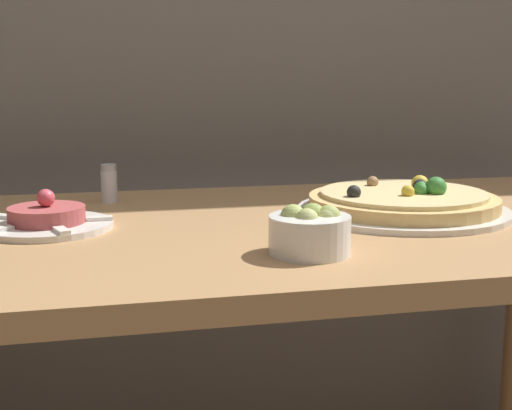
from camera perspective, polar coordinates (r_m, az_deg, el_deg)
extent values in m
cube|color=#AD7F51|center=(1.18, 3.64, -2.11)|extent=(1.37, 0.73, 0.03)
cylinder|color=silver|center=(1.26, 11.66, -0.45)|extent=(0.36, 0.36, 0.01)
cylinder|color=#DBB26B|center=(1.25, 11.68, 0.26)|extent=(0.32, 0.32, 0.02)
cylinder|color=beige|center=(1.25, 11.71, 0.90)|extent=(0.29, 0.29, 0.01)
sphere|color=#997047|center=(1.27, 12.96, 1.45)|extent=(0.02, 0.02, 0.02)
sphere|color=#997047|center=(1.30, 9.28, 1.82)|extent=(0.02, 0.02, 0.02)
sphere|color=gold|center=(1.21, 12.05, 1.06)|extent=(0.02, 0.02, 0.02)
sphere|color=#387F33|center=(1.24, 14.20, 1.39)|extent=(0.04, 0.04, 0.04)
sphere|color=gold|center=(1.28, 12.98, 1.68)|extent=(0.03, 0.03, 0.03)
sphere|color=black|center=(1.18, 7.83, 1.02)|extent=(0.02, 0.02, 0.02)
sphere|color=#387F33|center=(1.24, 13.06, 1.29)|extent=(0.02, 0.02, 0.02)
sphere|color=black|center=(1.25, 12.99, 1.42)|extent=(0.03, 0.03, 0.03)
sphere|color=#997047|center=(1.31, 9.31, 1.84)|extent=(0.02, 0.02, 0.02)
sphere|color=#387F33|center=(1.23, 13.13, 1.17)|extent=(0.02, 0.02, 0.02)
cylinder|color=silver|center=(1.16, -16.36, -1.61)|extent=(0.20, 0.20, 0.01)
cylinder|color=#A84747|center=(1.15, -16.40, -0.75)|extent=(0.12, 0.12, 0.03)
sphere|color=#DB4C5B|center=(1.15, -16.47, 0.55)|extent=(0.03, 0.03, 0.03)
cube|color=white|center=(1.15, -12.40, -1.06)|extent=(0.04, 0.02, 0.01)
cube|color=white|center=(1.23, -15.03, -0.46)|extent=(0.03, 0.04, 0.01)
cube|color=white|center=(1.21, -19.32, -0.89)|extent=(0.04, 0.04, 0.01)
cube|color=white|center=(1.12, -19.83, -1.84)|extent=(0.04, 0.04, 0.01)
cube|color=white|center=(1.08, -15.29, -1.98)|extent=(0.03, 0.04, 0.01)
cylinder|color=white|center=(0.96, 4.31, -2.40)|extent=(0.11, 0.11, 0.05)
sphere|color=#A3B25B|center=(0.96, 2.96, -0.95)|extent=(0.03, 0.03, 0.03)
sphere|color=#B7BC70|center=(0.94, 4.10, -1.19)|extent=(0.03, 0.03, 0.03)
sphere|color=#B7BC70|center=(0.96, 5.73, -1.06)|extent=(0.03, 0.03, 0.03)
sphere|color=#B7BC70|center=(0.96, 3.16, -1.01)|extent=(0.03, 0.03, 0.03)
sphere|color=#A3B25B|center=(0.96, 5.85, -0.96)|extent=(0.03, 0.03, 0.03)
sphere|color=#8EA34C|center=(0.97, 4.57, -0.86)|extent=(0.03, 0.03, 0.03)
cylinder|color=silver|center=(1.36, -11.67, 1.46)|extent=(0.03, 0.03, 0.06)
cylinder|color=#B2B2B7|center=(1.35, -11.73, 2.96)|extent=(0.03, 0.03, 0.01)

